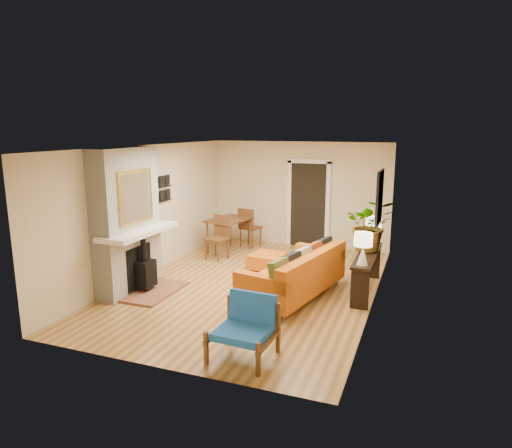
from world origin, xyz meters
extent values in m
plane|color=tan|center=(0.00, 0.00, 0.00)|extent=(6.50, 6.50, 0.00)
plane|color=white|center=(0.00, 0.00, 2.60)|extent=(6.50, 6.50, 0.00)
plane|color=beige|center=(0.00, 3.25, 1.30)|extent=(4.50, 0.00, 4.50)
plane|color=beige|center=(0.00, -3.25, 1.30)|extent=(4.50, 0.00, 4.50)
plane|color=beige|center=(-2.25, 0.00, 1.30)|extent=(0.00, 6.50, 6.50)
plane|color=beige|center=(2.25, 0.00, 1.30)|extent=(0.00, 6.50, 6.50)
cube|color=black|center=(0.25, 3.22, 1.05)|extent=(0.88, 0.06, 2.10)
cube|color=white|center=(-0.24, 3.21, 1.05)|extent=(0.10, 0.08, 2.18)
cube|color=white|center=(0.74, 3.21, 1.05)|extent=(0.10, 0.08, 2.18)
cube|color=white|center=(0.25, 3.21, 2.13)|extent=(1.08, 0.08, 0.10)
cube|color=black|center=(2.22, 0.40, 1.75)|extent=(0.04, 0.85, 0.95)
cube|color=slate|center=(2.19, 0.40, 1.75)|extent=(0.01, 0.70, 0.80)
cube|color=black|center=(-2.21, 0.35, 1.42)|extent=(0.06, 0.95, 0.02)
cube|color=black|center=(-2.21, 0.35, 1.72)|extent=(0.06, 0.95, 0.02)
cube|color=white|center=(-2.04, -1.00, 1.86)|extent=(0.42, 1.50, 1.48)
cube|color=white|center=(-2.04, -1.00, 0.56)|extent=(0.42, 1.50, 1.12)
cube|color=white|center=(-1.79, -1.00, 1.12)|extent=(0.60, 1.68, 0.08)
cube|color=black|center=(-1.83, -1.00, 0.45)|extent=(0.03, 0.72, 0.78)
cube|color=brown|center=(-1.53, -1.00, 0.02)|extent=(0.75, 1.30, 0.04)
cube|color=black|center=(-1.71, -1.00, 0.34)|extent=(0.30, 0.36, 0.48)
cylinder|color=black|center=(-1.71, -1.00, 0.78)|extent=(0.10, 0.10, 0.40)
cube|color=gold|center=(-1.82, -1.00, 1.75)|extent=(0.04, 0.95, 0.95)
cube|color=silver|center=(-1.80, -1.00, 1.75)|extent=(0.01, 0.82, 0.82)
cylinder|color=silver|center=(0.28, -1.15, 0.06)|extent=(0.05, 0.05, 0.11)
cylinder|color=silver|center=(1.03, -1.31, 0.06)|extent=(0.05, 0.05, 0.11)
cylinder|color=silver|center=(0.72, 0.85, 0.06)|extent=(0.05, 0.05, 0.11)
cylinder|color=silver|center=(1.47, 0.69, 0.06)|extent=(0.05, 0.05, 0.11)
cube|color=#B95611|center=(0.88, -0.23, 0.28)|extent=(1.47, 2.48, 0.33)
cube|color=#B95611|center=(1.25, -0.31, 0.63)|extent=(0.72, 2.31, 0.39)
cube|color=#B95611|center=(0.65, -1.26, 0.55)|extent=(1.01, 0.41, 0.22)
cube|color=#B95611|center=(1.11, 0.80, 0.55)|extent=(1.01, 0.41, 0.22)
cube|color=#51622A|center=(0.91, -1.14, 0.68)|extent=(0.31, 0.48, 0.46)
cube|color=black|center=(1.01, -0.71, 0.68)|extent=(0.31, 0.48, 0.46)
cube|color=#A7A6A2|center=(1.10, -0.28, 0.68)|extent=(0.31, 0.48, 0.46)
cube|color=maroon|center=(1.19, 0.10, 0.68)|extent=(0.31, 0.48, 0.46)
cube|color=black|center=(1.28, 0.53, 0.68)|extent=(0.31, 0.48, 0.46)
cylinder|color=silver|center=(-0.36, 0.77, 0.03)|extent=(0.04, 0.04, 0.05)
cylinder|color=silver|center=(0.19, 0.70, 0.03)|extent=(0.04, 0.04, 0.05)
cylinder|color=silver|center=(-0.29, 1.32, 0.03)|extent=(0.04, 0.04, 0.05)
cylinder|color=silver|center=(0.26, 1.25, 0.03)|extent=(0.04, 0.04, 0.05)
cube|color=#B95611|center=(-0.05, 1.01, 0.20)|extent=(0.75, 0.75, 0.29)
cube|color=brown|center=(0.54, -2.63, 0.30)|extent=(0.09, 0.75, 0.05)
cube|color=brown|center=(0.52, -2.96, 0.22)|extent=(0.05, 0.05, 0.44)
cube|color=brown|center=(0.56, -2.30, 0.35)|extent=(0.05, 0.05, 0.70)
cube|color=brown|center=(1.26, -2.67, 0.30)|extent=(0.09, 0.75, 0.05)
cube|color=brown|center=(1.24, -3.00, 0.22)|extent=(0.05, 0.05, 0.44)
cube|color=brown|center=(1.27, -2.34, 0.35)|extent=(0.05, 0.05, 0.70)
cube|color=blue|center=(0.90, -2.65, 0.36)|extent=(0.69, 0.65, 0.10)
cube|color=blue|center=(0.91, -2.35, 0.60)|extent=(0.67, 0.20, 0.41)
cube|color=brown|center=(-1.38, 2.04, 0.79)|extent=(0.95, 1.20, 0.04)
cylinder|color=brown|center=(-1.77, 1.66, 0.38)|extent=(0.06, 0.06, 0.77)
cylinder|color=brown|center=(-1.19, 1.53, 0.38)|extent=(0.06, 0.06, 0.77)
cylinder|color=brown|center=(-1.58, 2.55, 0.38)|extent=(0.06, 0.06, 0.77)
cylinder|color=brown|center=(-1.00, 2.42, 0.38)|extent=(0.06, 0.06, 0.77)
cube|color=brown|center=(-1.38, 1.33, 0.48)|extent=(0.53, 0.53, 0.04)
cube|color=brown|center=(-1.33, 1.54, 0.74)|extent=(0.45, 0.14, 0.49)
cylinder|color=brown|center=(-1.59, 1.19, 0.23)|extent=(0.04, 0.04, 0.47)
cylinder|color=brown|center=(-1.24, 1.12, 0.23)|extent=(0.04, 0.04, 0.47)
cylinder|color=brown|center=(-1.51, 1.55, 0.23)|extent=(0.04, 0.04, 0.47)
cylinder|color=brown|center=(-1.16, 1.47, 0.23)|extent=(0.04, 0.04, 0.47)
cube|color=brown|center=(-1.08, 2.68, 0.48)|extent=(0.53, 0.53, 0.04)
cube|color=brown|center=(-1.13, 2.47, 0.74)|extent=(0.45, 0.14, 0.49)
cylinder|color=brown|center=(-1.30, 2.54, 0.23)|extent=(0.04, 0.04, 0.47)
cylinder|color=brown|center=(-0.94, 2.47, 0.23)|extent=(0.04, 0.04, 0.47)
cylinder|color=brown|center=(-1.22, 2.90, 0.23)|extent=(0.04, 0.04, 0.47)
cylinder|color=brown|center=(-0.87, 2.82, 0.23)|extent=(0.04, 0.04, 0.47)
cube|color=black|center=(2.07, 0.38, 0.70)|extent=(0.34, 1.85, 0.05)
cube|color=black|center=(2.07, -0.47, 0.34)|extent=(0.30, 0.04, 0.68)
cube|color=black|center=(2.07, 1.23, 0.34)|extent=(0.30, 0.04, 0.68)
cone|color=white|center=(2.07, -0.33, 0.88)|extent=(0.18, 0.18, 0.30)
cylinder|color=white|center=(2.07, -0.33, 1.05)|extent=(0.03, 0.03, 0.06)
cylinder|color=#FFEABF|center=(2.07, -0.33, 1.16)|extent=(0.30, 0.30, 0.22)
cone|color=white|center=(2.07, 1.11, 0.88)|extent=(0.18, 0.18, 0.30)
cylinder|color=white|center=(2.07, 1.11, 1.05)|extent=(0.03, 0.03, 0.06)
cylinder|color=#FFEABF|center=(2.07, 1.11, 1.16)|extent=(0.30, 0.30, 0.22)
imported|color=#1E5919|center=(2.06, 0.62, 1.21)|extent=(1.00, 0.91, 0.96)
camera|label=1|loc=(2.98, -7.68, 2.95)|focal=32.00mm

